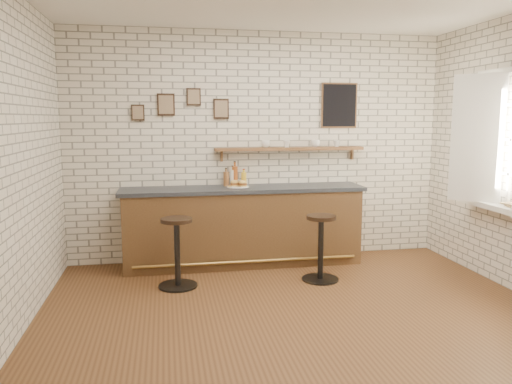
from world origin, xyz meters
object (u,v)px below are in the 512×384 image
(shelf_cup_b, at_px, (287,144))
(shelf_cup_c, at_px, (315,143))
(book_lower, at_px, (509,207))
(bitters_bottle_white, at_px, (232,177))
(condiment_bottle_yellow, at_px, (244,178))
(book_upper, at_px, (508,205))
(shelf_cup_a, at_px, (266,144))
(bar_stool_right, at_px, (321,246))
(bitters_bottle_amber, at_px, (235,175))
(bar_counter, at_px, (243,226))
(ciabatta_sandwich, at_px, (239,183))
(shelf_cup_d, at_px, (337,144))
(sandwich_plate, at_px, (238,187))
(bitters_bottle_brown, at_px, (226,178))
(bar_stool_left, at_px, (177,250))

(shelf_cup_b, xyz_separation_m, shelf_cup_c, (0.39, 0.00, 0.00))
(book_lower, bearing_deg, bitters_bottle_white, 160.78)
(bitters_bottle_white, bearing_deg, condiment_bottle_yellow, 0.00)
(shelf_cup_c, distance_m, book_upper, 2.45)
(condiment_bottle_yellow, bearing_deg, shelf_cup_a, 2.36)
(bitters_bottle_white, bearing_deg, bar_stool_right, -48.09)
(bitters_bottle_amber, distance_m, condiment_bottle_yellow, 0.13)
(bar_counter, relative_size, shelf_cup_c, 25.73)
(bitters_bottle_amber, bearing_deg, shelf_cup_a, 1.68)
(ciabatta_sandwich, xyz_separation_m, book_upper, (2.69, -1.55, -0.10))
(bar_stool_right, bearing_deg, book_upper, -21.19)
(shelf_cup_c, distance_m, book_lower, 2.46)
(shelf_cup_a, height_order, shelf_cup_d, shelf_cup_a)
(condiment_bottle_yellow, xyz_separation_m, shelf_cup_b, (0.58, 0.01, 0.44))
(shelf_cup_a, relative_size, shelf_cup_d, 1.30)
(shelf_cup_a, bearing_deg, condiment_bottle_yellow, 165.93)
(ciabatta_sandwich, bearing_deg, book_upper, -29.92)
(shelf_cup_a, bearing_deg, shelf_cup_d, -16.44)
(sandwich_plate, distance_m, condiment_bottle_yellow, 0.21)
(ciabatta_sandwich, bearing_deg, sandwich_plate, 180.00)
(bitters_bottle_amber, relative_size, shelf_cup_c, 2.63)
(bitters_bottle_amber, height_order, book_lower, bitters_bottle_amber)
(shelf_cup_d, bearing_deg, condiment_bottle_yellow, 155.01)
(book_lower, bearing_deg, bitters_bottle_brown, 161.54)
(sandwich_plate, distance_m, shelf_cup_d, 1.48)
(sandwich_plate, relative_size, shelf_cup_c, 2.32)
(bar_stool_left, xyz_separation_m, shelf_cup_a, (1.20, 0.95, 1.12))
(sandwich_plate, xyz_separation_m, condiment_bottle_yellow, (0.10, 0.17, 0.08))
(shelf_cup_c, bearing_deg, ciabatta_sandwich, 92.64)
(bar_stool_left, bearing_deg, shelf_cup_b, 32.58)
(sandwich_plate, height_order, shelf_cup_b, shelf_cup_b)
(bar_stool_left, bearing_deg, shelf_cup_a, 38.29)
(ciabatta_sandwich, relative_size, bitters_bottle_white, 0.93)
(bar_stool_left, bearing_deg, bitters_bottle_white, 51.14)
(bitters_bottle_brown, height_order, bar_stool_right, bitters_bottle_brown)
(shelf_cup_b, height_order, shelf_cup_c, shelf_cup_c)
(shelf_cup_c, bearing_deg, condiment_bottle_yellow, 83.81)
(bitters_bottle_amber, height_order, bar_stool_left, bitters_bottle_amber)
(bar_stool_left, xyz_separation_m, book_upper, (3.50, -0.78, 0.54))
(book_lower, bearing_deg, condiment_bottle_yellow, 159.31)
(bar_stool_left, height_order, shelf_cup_c, shelf_cup_c)
(bar_stool_right, height_order, shelf_cup_a, shelf_cup_a)
(bar_stool_right, relative_size, shelf_cup_c, 6.40)
(sandwich_plate, relative_size, bar_stool_right, 0.36)
(bitters_bottle_white, height_order, book_upper, bitters_bottle_white)
(sandwich_plate, relative_size, shelf_cup_d, 3.13)
(ciabatta_sandwich, height_order, bitters_bottle_white, bitters_bottle_white)
(sandwich_plate, xyz_separation_m, shelf_cup_b, (0.68, 0.18, 0.53))
(bitters_bottle_amber, xyz_separation_m, book_lower, (2.72, -1.73, -0.20))
(ciabatta_sandwich, relative_size, shelf_cup_b, 2.58)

